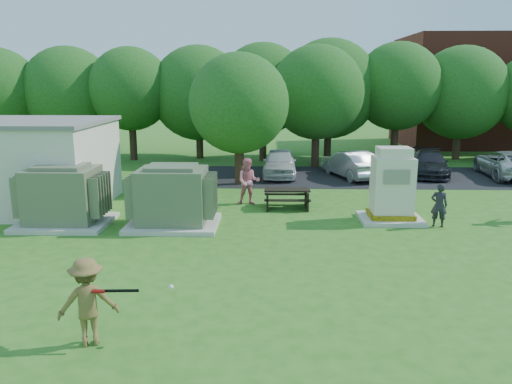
{
  "coord_description": "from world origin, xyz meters",
  "views": [
    {
      "loc": [
        0.45,
        -11.61,
        4.8
      ],
      "look_at": [
        0.0,
        4.0,
        1.3
      ],
      "focal_mm": 35.0,
      "sensor_mm": 36.0,
      "label": 1
    }
  ],
  "objects_px": {
    "transformer_left": "(63,197)",
    "car_dark": "(429,163)",
    "generator_cabinet": "(392,189)",
    "batter": "(88,302)",
    "person_at_picnic": "(248,182)",
    "car_silver_b": "(507,164)",
    "car_white": "(280,163)",
    "picnic_table": "(287,196)",
    "transformer_right": "(173,198)",
    "person_by_generator": "(439,205)",
    "car_silver_a": "(351,164)"
  },
  "relations": [
    {
      "from": "picnic_table",
      "to": "car_silver_a",
      "type": "bearing_deg",
      "value": 61.45
    },
    {
      "from": "batter",
      "to": "car_white",
      "type": "relative_size",
      "value": 0.41
    },
    {
      "from": "picnic_table",
      "to": "car_dark",
      "type": "bearing_deg",
      "value": 42.69
    },
    {
      "from": "person_by_generator",
      "to": "transformer_right",
      "type": "bearing_deg",
      "value": 15.19
    },
    {
      "from": "batter",
      "to": "person_at_picnic",
      "type": "bearing_deg",
      "value": -121.26
    },
    {
      "from": "transformer_right",
      "to": "transformer_left",
      "type": "bearing_deg",
      "value": 180.0
    },
    {
      "from": "transformer_left",
      "to": "car_silver_b",
      "type": "height_order",
      "value": "transformer_left"
    },
    {
      "from": "person_at_picnic",
      "to": "batter",
      "type": "bearing_deg",
      "value": -104.78
    },
    {
      "from": "transformer_left",
      "to": "car_dark",
      "type": "bearing_deg",
      "value": 32.08
    },
    {
      "from": "transformer_right",
      "to": "generator_cabinet",
      "type": "relative_size",
      "value": 1.16
    },
    {
      "from": "transformer_left",
      "to": "picnic_table",
      "type": "bearing_deg",
      "value": 18.44
    },
    {
      "from": "generator_cabinet",
      "to": "person_at_picnic",
      "type": "height_order",
      "value": "generator_cabinet"
    },
    {
      "from": "generator_cabinet",
      "to": "batter",
      "type": "bearing_deg",
      "value": -131.38
    },
    {
      "from": "picnic_table",
      "to": "car_silver_b",
      "type": "relative_size",
      "value": 0.36
    },
    {
      "from": "picnic_table",
      "to": "person_at_picnic",
      "type": "distance_m",
      "value": 1.65
    },
    {
      "from": "car_white",
      "to": "car_dark",
      "type": "bearing_deg",
      "value": 5.19
    },
    {
      "from": "transformer_left",
      "to": "picnic_table",
      "type": "height_order",
      "value": "transformer_left"
    },
    {
      "from": "person_by_generator",
      "to": "batter",
      "type": "bearing_deg",
      "value": 55.52
    },
    {
      "from": "batter",
      "to": "car_white",
      "type": "xyz_separation_m",
      "value": [
        3.82,
        16.79,
        -0.15
      ]
    },
    {
      "from": "car_silver_a",
      "to": "transformer_right",
      "type": "bearing_deg",
      "value": 31.27
    },
    {
      "from": "car_white",
      "to": "car_silver_b",
      "type": "bearing_deg",
      "value": 2.64
    },
    {
      "from": "person_by_generator",
      "to": "car_dark",
      "type": "bearing_deg",
      "value": -91.22
    },
    {
      "from": "transformer_left",
      "to": "generator_cabinet",
      "type": "height_order",
      "value": "generator_cabinet"
    },
    {
      "from": "generator_cabinet",
      "to": "batter",
      "type": "xyz_separation_m",
      "value": [
        -7.54,
        -8.56,
        -0.29
      ]
    },
    {
      "from": "transformer_right",
      "to": "car_dark",
      "type": "xyz_separation_m",
      "value": [
        11.46,
        9.5,
        -0.35
      ]
    },
    {
      "from": "transformer_left",
      "to": "person_at_picnic",
      "type": "height_order",
      "value": "transformer_left"
    },
    {
      "from": "picnic_table",
      "to": "person_by_generator",
      "type": "distance_m",
      "value": 5.53
    },
    {
      "from": "generator_cabinet",
      "to": "person_at_picnic",
      "type": "xyz_separation_m",
      "value": [
        -5.06,
        2.23,
        -0.21
      ]
    },
    {
      "from": "transformer_left",
      "to": "car_silver_a",
      "type": "distance_m",
      "value": 14.12
    },
    {
      "from": "generator_cabinet",
      "to": "car_dark",
      "type": "distance_m",
      "value": 9.57
    },
    {
      "from": "batter",
      "to": "person_by_generator",
      "type": "distance_m",
      "value": 11.95
    },
    {
      "from": "person_at_picnic",
      "to": "car_silver_b",
      "type": "distance_m",
      "value": 14.28
    },
    {
      "from": "generator_cabinet",
      "to": "person_at_picnic",
      "type": "distance_m",
      "value": 5.53
    },
    {
      "from": "batter",
      "to": "car_white",
      "type": "bearing_deg",
      "value": -121.1
    },
    {
      "from": "picnic_table",
      "to": "batter",
      "type": "bearing_deg",
      "value": -111.22
    },
    {
      "from": "transformer_left",
      "to": "car_white",
      "type": "distance_m",
      "value": 11.72
    },
    {
      "from": "generator_cabinet",
      "to": "batter",
      "type": "distance_m",
      "value": 11.41
    },
    {
      "from": "person_at_picnic",
      "to": "car_silver_a",
      "type": "bearing_deg",
      "value": 47.73
    },
    {
      "from": "car_white",
      "to": "car_silver_a",
      "type": "bearing_deg",
      "value": -1.95
    },
    {
      "from": "person_at_picnic",
      "to": "car_white",
      "type": "distance_m",
      "value": 6.16
    },
    {
      "from": "transformer_right",
      "to": "picnic_table",
      "type": "distance_m",
      "value": 4.69
    },
    {
      "from": "transformer_right",
      "to": "car_silver_b",
      "type": "bearing_deg",
      "value": 31.07
    },
    {
      "from": "transformer_right",
      "to": "car_silver_b",
      "type": "relative_size",
      "value": 0.62
    },
    {
      "from": "person_by_generator",
      "to": "car_silver_a",
      "type": "relative_size",
      "value": 0.36
    },
    {
      "from": "car_white",
      "to": "car_dark",
      "type": "height_order",
      "value": "car_white"
    },
    {
      "from": "car_silver_b",
      "to": "batter",
      "type": "bearing_deg",
      "value": 52.61
    },
    {
      "from": "transformer_right",
      "to": "batter",
      "type": "relative_size",
      "value": 1.79
    },
    {
      "from": "transformer_left",
      "to": "batter",
      "type": "distance_m",
      "value": 8.54
    },
    {
      "from": "generator_cabinet",
      "to": "picnic_table",
      "type": "distance_m",
      "value": 4.0
    },
    {
      "from": "batter",
      "to": "generator_cabinet",
      "type": "bearing_deg",
      "value": -149.67
    }
  ]
}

